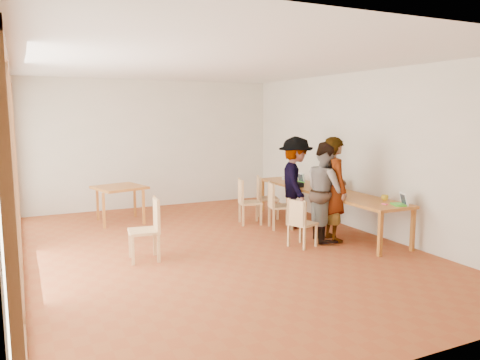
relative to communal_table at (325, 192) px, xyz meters
name	(u,v)px	position (x,y,z in m)	size (l,w,h in m)	color
ground	(217,249)	(-2.50, -0.49, -0.70)	(8.00, 8.00, 0.00)	#994B25
wall_back	(151,144)	(-2.50, 3.51, 0.80)	(6.00, 0.10, 3.00)	beige
wall_front	(398,200)	(-2.50, -4.49, 0.80)	(6.00, 0.10, 3.00)	beige
wall_right	(363,152)	(0.50, -0.49, 0.80)	(0.10, 8.00, 3.00)	beige
window_wall	(11,168)	(-5.46, -0.49, 0.80)	(0.10, 8.00, 3.00)	white
ceiling	(215,62)	(-2.50, -0.49, 2.32)	(6.00, 8.00, 0.04)	white
communal_table	(325,192)	(0.00, 0.00, 0.00)	(0.80, 4.00, 0.75)	#A56424
side_table	(120,190)	(-3.54, 2.16, -0.03)	(0.90, 0.90, 0.75)	#A56424
chair_near	(300,218)	(-1.21, -0.98, -0.20)	(0.49, 0.49, 0.44)	#DDAE6E
chair_mid	(276,200)	(-0.92, 0.33, -0.15)	(0.52, 0.52, 0.48)	#DDAE6E
chair_far	(245,197)	(-1.29, 0.91, -0.14)	(0.52, 0.52, 0.49)	#DDAE6E
chair_empty	(263,193)	(-0.72, 1.20, -0.15)	(0.53, 0.53, 0.48)	#DDAE6E
chair_spare	(150,222)	(-3.61, -0.55, -0.12)	(0.49, 0.49, 0.50)	#DDAE6E
person_near	(334,189)	(-0.43, -0.85, 0.21)	(0.67, 0.44, 1.83)	gray
person_mid	(326,191)	(-0.53, -0.77, 0.17)	(0.85, 0.66, 1.75)	gray
person_far	(295,182)	(-0.51, 0.28, 0.19)	(1.15, 0.66, 1.78)	gray
laptop_near	(401,202)	(0.18, -1.82, 0.10)	(0.28, 0.30, 0.21)	#4AD932
laptop_mid	(337,187)	(0.19, -0.13, 0.11)	(0.24, 0.27, 0.21)	#4AD932
laptop_far	(299,180)	(0.06, 1.03, 0.10)	(0.22, 0.26, 0.21)	#4AD932
yellow_mug	(385,198)	(0.24, -1.38, 0.09)	(0.12, 0.12, 0.09)	gold
green_bottle	(313,177)	(0.22, 0.74, 0.19)	(0.07, 0.07, 0.28)	#156C3C
clear_glass	(343,193)	(-0.09, -0.67, 0.09)	(0.07, 0.07, 0.09)	silver
condiment_cup	(284,179)	(-0.04, 1.51, 0.08)	(0.08, 0.08, 0.06)	white
pink_phone	(385,204)	(-0.01, -1.66, 0.05)	(0.05, 0.10, 0.01)	#F54068
black_pouch	(297,185)	(-0.30, 0.54, 0.09)	(0.16, 0.26, 0.09)	black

